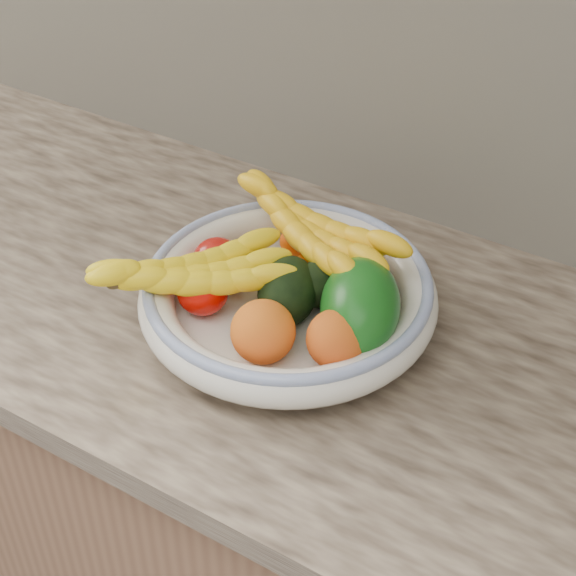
# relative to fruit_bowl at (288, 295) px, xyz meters

# --- Properties ---
(kitchen_counter) EXTENTS (2.44, 0.66, 1.40)m
(kitchen_counter) POSITION_rel_fruit_bowl_xyz_m (0.00, 0.03, -0.48)
(kitchen_counter) COLOR brown
(kitchen_counter) RESTS_ON ground
(fruit_bowl) EXTENTS (0.39, 0.39, 0.08)m
(fruit_bowl) POSITION_rel_fruit_bowl_xyz_m (0.00, 0.00, 0.00)
(fruit_bowl) COLOR silver
(fruit_bowl) RESTS_ON kitchen_counter
(clementine_back_left) EXTENTS (0.06, 0.06, 0.04)m
(clementine_back_left) POSITION_rel_fruit_bowl_xyz_m (-0.05, 0.10, 0.01)
(clementine_back_left) COLOR #F75A05
(clementine_back_left) RESTS_ON fruit_bowl
(clementine_back_right) EXTENTS (0.06, 0.06, 0.04)m
(clementine_back_right) POSITION_rel_fruit_bowl_xyz_m (0.04, 0.11, 0.01)
(clementine_back_right) COLOR #F65805
(clementine_back_right) RESTS_ON fruit_bowl
(clementine_back_mid) EXTENTS (0.06, 0.06, 0.04)m
(clementine_back_mid) POSITION_rel_fruit_bowl_xyz_m (-0.00, 0.06, 0.01)
(clementine_back_mid) COLOR #F76505
(clementine_back_mid) RESTS_ON fruit_bowl
(tomato_left) EXTENTS (0.08, 0.08, 0.06)m
(tomato_left) POSITION_rel_fruit_bowl_xyz_m (-0.11, 0.00, 0.01)
(tomato_left) COLOR #A6110B
(tomato_left) RESTS_ON fruit_bowl
(tomato_near_left) EXTENTS (0.08, 0.08, 0.06)m
(tomato_near_left) POSITION_rel_fruit_bowl_xyz_m (-0.09, -0.07, 0.01)
(tomato_near_left) COLOR #C70901
(tomato_near_left) RESTS_ON fruit_bowl
(avocado_center) EXTENTS (0.12, 0.13, 0.08)m
(avocado_center) POSITION_rel_fruit_bowl_xyz_m (0.01, -0.01, 0.02)
(avocado_center) COLOR black
(avocado_center) RESTS_ON fruit_bowl
(avocado_right) EXTENTS (0.10, 0.11, 0.06)m
(avocado_right) POSITION_rel_fruit_bowl_xyz_m (0.04, 0.03, 0.02)
(avocado_right) COLOR black
(avocado_right) RESTS_ON fruit_bowl
(green_mango) EXTENTS (0.18, 0.19, 0.13)m
(green_mango) POSITION_rel_fruit_bowl_xyz_m (0.11, -0.00, 0.03)
(green_mango) COLOR #0E4D10
(green_mango) RESTS_ON fruit_bowl
(peach_front) EXTENTS (0.11, 0.11, 0.08)m
(peach_front) POSITION_rel_fruit_bowl_xyz_m (0.02, -0.09, 0.02)
(peach_front) COLOR orange
(peach_front) RESTS_ON fruit_bowl
(peach_right) EXTENTS (0.09, 0.09, 0.07)m
(peach_right) POSITION_rel_fruit_bowl_xyz_m (0.11, -0.06, 0.02)
(peach_right) COLOR orange
(peach_right) RESTS_ON fruit_bowl
(banana_bunch_back) EXTENTS (0.32, 0.20, 0.09)m
(banana_bunch_back) POSITION_rel_fruit_bowl_xyz_m (-0.02, 0.08, 0.04)
(banana_bunch_back) COLOR yellow
(banana_bunch_back) RESTS_ON fruit_bowl
(banana_bunch_front) EXTENTS (0.27, 0.28, 0.08)m
(banana_bunch_front) POSITION_rel_fruit_bowl_xyz_m (-0.10, -0.07, 0.03)
(banana_bunch_front) COLOR yellow
(banana_bunch_front) RESTS_ON fruit_bowl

